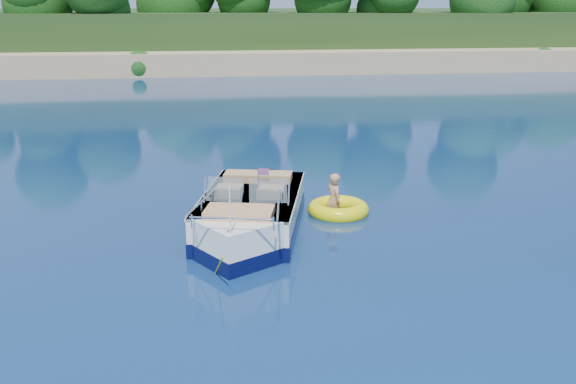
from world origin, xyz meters
The scene contains 5 objects.
ground centered at (0.00, 0.00, 0.00)m, with size 160.00×160.00×0.00m, color #09153F.
shoreline centered at (0.00, 63.77, 0.98)m, with size 170.00×59.00×6.00m.
motorboat centered at (-0.92, 3.61, 0.36)m, with size 2.77×5.46×1.85m.
tow_tube centered at (1.23, 4.76, 0.10)m, with size 1.69×1.69×0.37m.
boy centered at (1.09, 4.74, 0.00)m, with size 0.49×0.32×1.34m, color tan.
Camera 1 is at (-1.83, -9.04, 4.65)m, focal length 40.00 mm.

